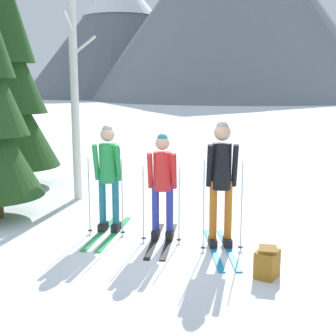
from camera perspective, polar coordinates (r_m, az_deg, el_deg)
name	(u,v)px	position (r m, az deg, el deg)	size (l,w,h in m)	color
ground_plane	(159,243)	(7.18, -1.06, -9.09)	(400.00, 400.00, 0.00)	white
skier_in_green	(109,172)	(7.51, -7.27, -0.54)	(0.61, 1.78, 1.74)	green
skier_in_red	(163,181)	(7.11, -0.66, -1.59)	(0.61, 1.67, 1.65)	black
skier_in_black	(221,178)	(6.74, 6.54, -1.23)	(0.74, 1.75, 1.86)	#1E84D1
pine_tree_near	(13,91)	(11.36, -18.41, 8.87)	(1.99, 1.99, 4.80)	#51381E
birch_tree_tall	(75,95)	(9.69, -11.32, 8.75)	(0.76, 1.02, 4.19)	silver
backpack_on_snow_front	(267,263)	(6.05, 12.00, -11.24)	(0.33, 0.38, 0.38)	#99661E
mountain_ridge_distant	(280,11)	(75.76, 13.55, 18.12)	(86.97, 50.63, 29.09)	slate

